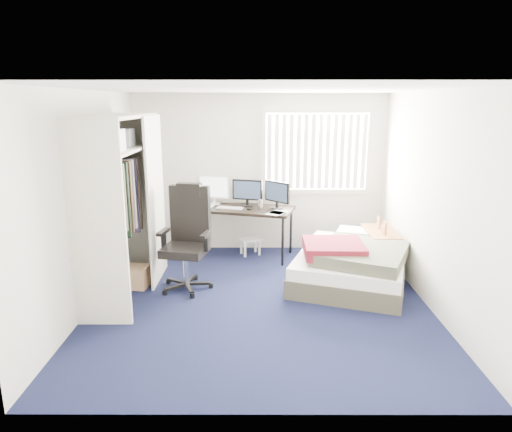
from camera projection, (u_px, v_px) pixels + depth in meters
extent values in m
plane|color=black|center=(260.00, 301.00, 5.58)|extent=(4.20, 4.20, 0.00)
plane|color=silver|center=(259.00, 173.00, 7.32)|extent=(4.00, 0.00, 4.00)
plane|color=silver|center=(262.00, 263.00, 3.24)|extent=(4.00, 0.00, 4.00)
plane|color=silver|center=(88.00, 201.00, 5.28)|extent=(0.00, 4.20, 4.20)
plane|color=silver|center=(433.00, 201.00, 5.28)|extent=(0.00, 4.20, 4.20)
plane|color=white|center=(260.00, 89.00, 4.98)|extent=(4.20, 4.20, 0.00)
cube|color=white|center=(316.00, 152.00, 7.21)|extent=(1.60, 0.02, 1.20)
cube|color=beige|center=(318.00, 111.00, 7.03)|extent=(1.72, 0.06, 0.06)
cube|color=beige|center=(315.00, 191.00, 7.33)|extent=(1.72, 0.06, 0.06)
cube|color=white|center=(317.00, 152.00, 7.15)|extent=(1.60, 0.04, 1.16)
cube|color=beige|center=(97.00, 227.00, 4.74)|extent=(0.60, 0.04, 2.20)
cube|color=beige|center=(140.00, 193.00, 6.48)|extent=(0.60, 0.04, 2.20)
cube|color=beige|center=(115.00, 116.00, 5.34)|extent=(0.60, 1.80, 0.04)
cube|color=beige|center=(118.00, 149.00, 5.43)|extent=(0.56, 1.74, 0.03)
cylinder|color=silver|center=(118.00, 159.00, 5.46)|extent=(0.03, 1.72, 0.03)
cube|color=#26262B|center=(119.00, 197.00, 5.48)|extent=(0.38, 1.10, 0.90)
cube|color=beige|center=(156.00, 200.00, 6.05)|extent=(0.03, 0.90, 2.20)
cube|color=white|center=(105.00, 140.00, 4.97)|extent=(0.38, 0.30, 0.24)
cube|color=gray|center=(118.00, 138.00, 5.45)|extent=(0.34, 0.28, 0.22)
cube|color=black|center=(242.00, 209.00, 7.08)|extent=(1.70, 1.12, 0.04)
cylinder|color=black|center=(192.00, 234.00, 7.08)|extent=(0.04, 0.04, 0.73)
cylinder|color=black|center=(206.00, 225.00, 7.64)|extent=(0.04, 0.04, 0.73)
cylinder|color=black|center=(283.00, 242.00, 6.70)|extent=(0.04, 0.04, 0.73)
cylinder|color=black|center=(291.00, 231.00, 7.27)|extent=(0.04, 0.04, 0.73)
cube|color=white|center=(214.00, 187.00, 7.25)|extent=(0.49, 0.16, 0.36)
cube|color=white|center=(214.00, 187.00, 7.25)|extent=(0.44, 0.13, 0.31)
cube|color=black|center=(247.00, 190.00, 7.11)|extent=(0.47, 0.16, 0.32)
cube|color=#1E2838|center=(247.00, 190.00, 7.11)|extent=(0.42, 0.12, 0.27)
cube|color=black|center=(277.00, 192.00, 6.95)|extent=(0.47, 0.16, 0.32)
cube|color=#1E2838|center=(277.00, 192.00, 6.95)|extent=(0.42, 0.12, 0.27)
cube|color=white|center=(230.00, 208.00, 7.02)|extent=(0.42, 0.24, 0.02)
cube|color=black|center=(250.00, 209.00, 6.93)|extent=(0.08, 0.11, 0.02)
cylinder|color=silver|center=(260.00, 204.00, 6.92)|extent=(0.08, 0.08, 0.16)
cube|color=white|center=(242.00, 207.00, 7.07)|extent=(0.36, 0.35, 0.00)
cube|color=black|center=(186.00, 284.00, 5.93)|extent=(0.75, 0.75, 0.13)
cylinder|color=silver|center=(186.00, 268.00, 5.88)|extent=(0.06, 0.06, 0.42)
cube|color=black|center=(185.00, 250.00, 5.82)|extent=(0.62, 0.62, 0.11)
cube|color=black|center=(190.00, 213.00, 5.95)|extent=(0.54, 0.21, 0.74)
cube|color=black|center=(189.00, 190.00, 5.87)|extent=(0.34, 0.19, 0.17)
cube|color=black|center=(163.00, 232.00, 5.82)|extent=(0.13, 0.30, 0.04)
cube|color=black|center=(206.00, 234.00, 5.71)|extent=(0.13, 0.30, 0.04)
cube|color=white|center=(250.00, 239.00, 7.22)|extent=(0.40, 0.36, 0.03)
cylinder|color=white|center=(245.00, 250.00, 7.13)|extent=(0.04, 0.04, 0.24)
cylinder|color=white|center=(241.00, 246.00, 7.29)|extent=(0.04, 0.04, 0.24)
cylinder|color=white|center=(259.00, 248.00, 7.21)|extent=(0.04, 0.04, 0.24)
cylinder|color=white|center=(255.00, 245.00, 7.37)|extent=(0.04, 0.04, 0.24)
cube|color=brown|center=(381.00, 232.00, 6.57)|extent=(0.41, 0.82, 0.04)
cube|color=brown|center=(374.00, 259.00, 6.28)|extent=(0.04, 0.04, 0.52)
cube|color=brown|center=(362.00, 243.00, 7.00)|extent=(0.04, 0.04, 0.52)
cube|color=brown|center=(398.00, 259.00, 6.28)|extent=(0.04, 0.04, 0.52)
cube|color=brown|center=(384.00, 243.00, 7.00)|extent=(0.04, 0.04, 0.52)
cube|color=brown|center=(385.00, 228.00, 6.37)|extent=(0.02, 0.14, 0.18)
cube|color=brown|center=(379.00, 222.00, 6.67)|extent=(0.02, 0.14, 0.18)
cube|color=#423C2F|center=(351.00, 272.00, 6.21)|extent=(1.92, 2.20, 0.24)
cube|color=white|center=(352.00, 258.00, 6.16)|extent=(1.86, 2.15, 0.17)
cube|color=beige|center=(358.00, 234.00, 6.71)|extent=(0.70, 0.57, 0.14)
cube|color=#414433|center=(362.00, 254.00, 5.85)|extent=(1.43, 1.48, 0.18)
cube|color=#520E12|center=(333.00, 248.00, 5.85)|extent=(0.76, 0.71, 0.16)
cube|color=#9E714F|center=(134.00, 276.00, 5.98)|extent=(0.42, 0.34, 0.28)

